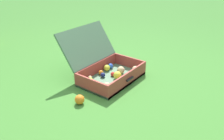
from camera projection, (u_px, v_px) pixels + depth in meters
name	position (u px, v px, depth m)	size (l,w,h in m)	color
ground_plane	(115.00, 84.00, 2.37)	(16.00, 16.00, 0.00)	#3D7A2D
open_suitcase	(106.00, 68.00, 2.44)	(0.68, 0.69, 0.50)	#4C7051
stray_ball_on_grass	(80.00, 99.00, 2.02)	(0.09, 0.09, 0.09)	orange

